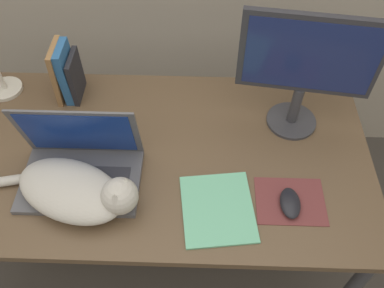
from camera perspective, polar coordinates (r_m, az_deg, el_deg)
name	(u,v)px	position (r m, az deg, el deg)	size (l,w,h in m)	color
desk	(159,165)	(1.44, -4.72, -2.90)	(1.45, 0.78, 0.75)	brown
laptop	(80,166)	(1.34, -15.39, -3.03)	(0.38, 0.25, 0.26)	#4C4C51
cat	(78,191)	(1.28, -15.75, -6.35)	(0.47, 0.32, 0.14)	#B2ADA3
external_monitor	(307,67)	(1.34, 15.78, 10.41)	(0.43, 0.18, 0.44)	#333338
mousepad	(290,201)	(1.31, 13.62, -7.77)	(0.21, 0.17, 0.00)	brown
computer_mouse	(290,203)	(1.29, 13.61, -8.05)	(0.06, 0.11, 0.03)	black
book_row	(67,73)	(1.57, -17.19, 9.48)	(0.08, 0.14, 0.22)	olive
notepad	(218,208)	(1.26, 3.63, -9.02)	(0.25, 0.27, 0.01)	#6BBC93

